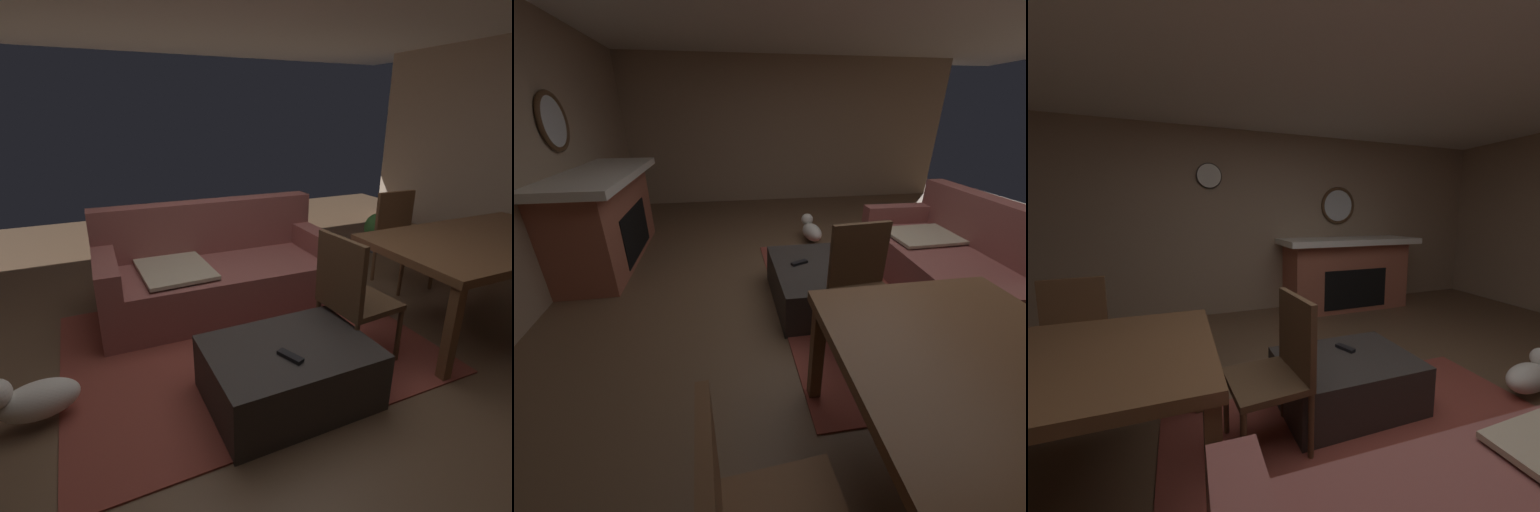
# 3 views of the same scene
# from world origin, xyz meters

# --- Properties ---
(floor) EXTENTS (9.25, 9.25, 0.00)m
(floor) POSITION_xyz_m (0.00, 0.00, 0.00)
(floor) COLOR brown
(area_rug) EXTENTS (2.60, 2.00, 0.01)m
(area_rug) POSITION_xyz_m (-0.04, 0.19, 0.01)
(area_rug) COLOR brown
(area_rug) RESTS_ON ground
(couch) EXTENTS (2.11, 1.00, 0.90)m
(couch) POSITION_xyz_m (0.01, 0.93, 0.31)
(couch) COLOR #8C4C47
(couch) RESTS_ON ground
(ottoman_coffee_table) EXTENTS (0.99, 0.70, 0.37)m
(ottoman_coffee_table) POSITION_xyz_m (-0.04, -0.48, 0.19)
(ottoman_coffee_table) COLOR #2D2826
(ottoman_coffee_table) RESTS_ON ground
(tv_remote) EXTENTS (0.11, 0.17, 0.02)m
(tv_remote) POSITION_xyz_m (-0.09, -0.60, 0.38)
(tv_remote) COLOR black
(tv_remote) RESTS_ON ottoman_coffee_table
(dining_table) EXTENTS (1.85, 1.07, 0.74)m
(dining_table) POSITION_xyz_m (1.86, -0.28, 0.67)
(dining_table) COLOR brown
(dining_table) RESTS_ON ground
(dining_chair_west) EXTENTS (0.47, 0.47, 0.93)m
(dining_chair_west) POSITION_xyz_m (0.54, -0.29, 0.52)
(dining_chair_west) COLOR #513823
(dining_chair_west) RESTS_ON ground
(dining_chair_north) EXTENTS (0.45, 0.45, 0.93)m
(dining_chair_north) POSITION_xyz_m (1.86, 0.65, 0.52)
(dining_chair_north) COLOR brown
(dining_chair_north) RESTS_ON ground
(potted_plant) EXTENTS (0.34, 0.34, 0.49)m
(potted_plant) POSITION_xyz_m (2.33, 1.48, 0.27)
(potted_plant) COLOR #474C51
(potted_plant) RESTS_ON ground
(small_dog) EXTENTS (0.49, 0.27, 0.31)m
(small_dog) POSITION_xyz_m (-1.44, -0.10, 0.18)
(small_dog) COLOR silver
(small_dog) RESTS_ON ground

